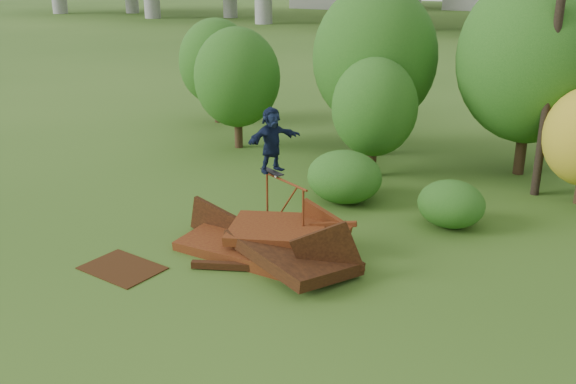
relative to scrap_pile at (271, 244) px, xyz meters
The scene contains 14 objects.
ground 1.56m from the scrap_pile, 53.53° to the right, with size 240.00×240.00×0.00m, color #2D5116.
scrap_pile is the anchor object (origin of this frame).
grind_rail 1.22m from the scrap_pile, 91.62° to the left, with size 1.80×0.90×1.92m.
skateboard 2.01m from the scrap_pile, 117.60° to the left, with size 0.86×0.56×0.09m.
skater 2.79m from the scrap_pile, 117.60° to the left, with size 1.66×0.53×1.79m, color #111B37.
flat_plate 3.88m from the scrap_pile, 140.54° to the right, with size 1.96×1.40×0.03m, color #361E0B.
tree_0 11.15m from the scrap_pile, 127.23° to the left, with size 3.54×3.54×5.00m.
tree_1 10.89m from the scrap_pile, 96.87° to the left, with size 4.82×4.82×6.70m.
tree_2 8.04m from the scrap_pile, 91.47° to the left, with size 3.06×3.06×4.32m.
tree_3 12.13m from the scrap_pile, 66.97° to the left, with size 5.23×5.23×7.26m.
tree_6 15.77m from the scrap_pile, 129.59° to the left, with size 3.57×3.57×4.98m.
shrub_left 4.79m from the scrap_pile, 89.91° to the left, with size 2.46×2.27×1.70m, color #124111.
shrub_right 5.68m from the scrap_pile, 50.37° to the left, with size 1.98×1.81×1.40m, color #124111.
utility_pole 11.12m from the scrap_pile, 57.57° to the left, with size 1.40×0.28×10.07m.
Camera 1 is at (6.94, -12.18, 7.41)m, focal length 40.00 mm.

